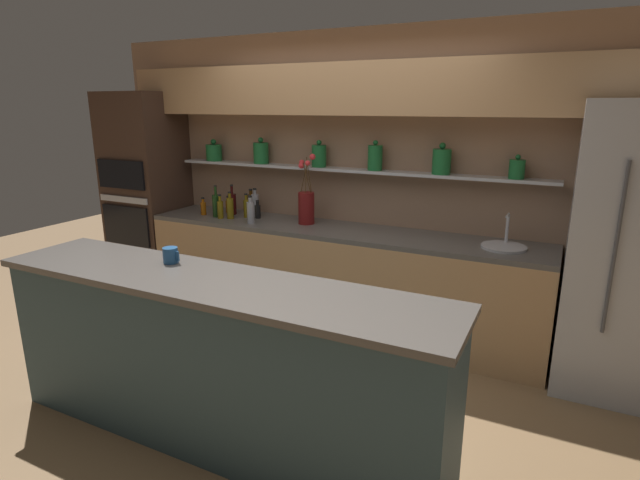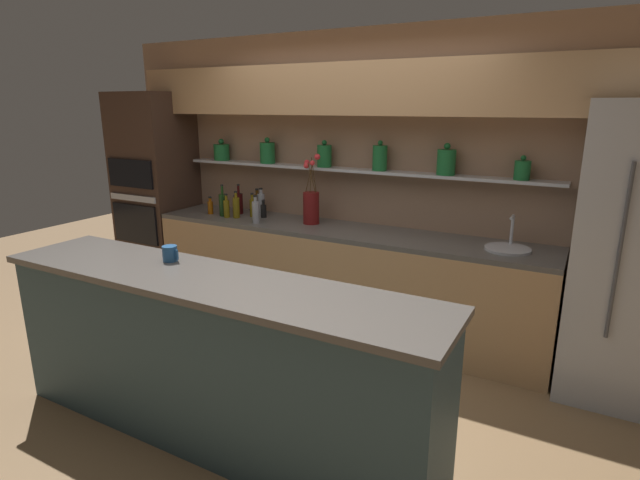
{
  "view_description": "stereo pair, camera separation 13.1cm",
  "coord_description": "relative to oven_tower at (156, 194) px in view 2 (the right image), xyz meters",
  "views": [
    {
      "loc": [
        1.73,
        -2.61,
        1.96
      ],
      "look_at": [
        0.24,
        0.36,
        1.06
      ],
      "focal_mm": 28.0,
      "sensor_mm": 36.0,
      "label": 1
    },
    {
      "loc": [
        1.84,
        -2.55,
        1.96
      ],
      "look_at": [
        0.24,
        0.36,
        1.06
      ],
      "focal_mm": 28.0,
      "sensor_mm": 36.0,
      "label": 2
    }
  ],
  "objects": [
    {
      "name": "sink_fixture",
      "position": [
        3.59,
        0.01,
        -0.1
      ],
      "size": [
        0.33,
        0.33,
        0.25
      ],
      "color": "#B7B7BC",
      "rests_on": "back_counter_unit"
    },
    {
      "name": "bottle_oil_4",
      "position": [
        1.24,
        0.03,
        -0.03
      ],
      "size": [
        0.05,
        0.05,
        0.23
      ],
      "color": "brown",
      "rests_on": "back_counter_unit"
    },
    {
      "name": "flower_vase",
      "position": [
        1.88,
        0.05,
        0.05
      ],
      "size": [
        0.18,
        0.16,
        0.63
      ],
      "color": "maroon",
      "rests_on": "back_counter_unit"
    },
    {
      "name": "bottle_sauce_10",
      "position": [
        1.36,
        0.05,
        -0.05
      ],
      "size": [
        0.05,
        0.05,
        0.17
      ],
      "color": "black",
      "rests_on": "back_counter_unit"
    },
    {
      "name": "bottle_sauce_3",
      "position": [
        0.95,
        0.14,
        -0.06
      ],
      "size": [
        0.05,
        0.05,
        0.17
      ],
      "color": "#9E4C0A",
      "rests_on": "back_counter_unit"
    },
    {
      "name": "coffee_mug",
      "position": [
        1.83,
        -1.63,
        0.02
      ],
      "size": [
        0.11,
        0.09,
        0.1
      ],
      "color": "#235184",
      "rests_on": "island_counter"
    },
    {
      "name": "bottle_oil_5",
      "position": [
        1.14,
        -0.08,
        -0.02
      ],
      "size": [
        0.06,
        0.06,
        0.26
      ],
      "color": "brown",
      "rests_on": "back_counter_unit"
    },
    {
      "name": "bottle_spirit_6",
      "position": [
        1.21,
        0.16,
        -0.02
      ],
      "size": [
        0.06,
        0.06,
        0.25
      ],
      "color": "#4C2D0C",
      "rests_on": "back_counter_unit"
    },
    {
      "name": "island_counter",
      "position": [
        2.24,
        -1.76,
        -0.53
      ],
      "size": [
        2.84,
        0.61,
        1.02
      ],
      "color": "#334C56",
      "rests_on": "ground_plane"
    },
    {
      "name": "bottle_wine_9",
      "position": [
        0.97,
        -0.08,
        -0.01
      ],
      "size": [
        0.07,
        0.07,
        0.31
      ],
      "color": "#193814",
      "rests_on": "back_counter_unit"
    },
    {
      "name": "oven_tower",
      "position": [
        0.0,
        0.0,
        0.0
      ],
      "size": [
        0.72,
        0.64,
        2.09
      ],
      "color": "#3D281E",
      "rests_on": "ground_plane"
    },
    {
      "name": "ground_plane",
      "position": [
        2.24,
        -1.24,
        -1.05
      ],
      "size": [
        12.0,
        12.0,
        0.0
      ],
      "primitive_type": "plane",
      "color": "olive"
    },
    {
      "name": "bottle_sauce_1",
      "position": [
        0.8,
        -0.06,
        -0.05
      ],
      "size": [
        0.05,
        0.05,
        0.17
      ],
      "color": "#9E4C0A",
      "rests_on": "back_counter_unit"
    },
    {
      "name": "bottle_spirit_8",
      "position": [
        1.43,
        -0.17,
        -0.02
      ],
      "size": [
        0.06,
        0.06,
        0.26
      ],
      "color": "gray",
      "rests_on": "back_counter_unit"
    },
    {
      "name": "bottle_oil_2",
      "position": [
        1.05,
        -0.12,
        -0.03
      ],
      "size": [
        0.06,
        0.06,
        0.23
      ],
      "color": "brown",
      "rests_on": "back_counter_unit"
    },
    {
      "name": "bottle_spirit_7",
      "position": [
        1.29,
        0.12,
        -0.01
      ],
      "size": [
        0.07,
        0.07,
        0.27
      ],
      "color": "gray",
      "rests_on": "back_counter_unit"
    },
    {
      "name": "back_wall_unit",
      "position": [
        2.24,
        0.29,
        0.5
      ],
      "size": [
        5.2,
        0.44,
        2.6
      ],
      "color": "#937056",
      "rests_on": "ground_plane"
    },
    {
      "name": "bottle_wine_0",
      "position": [
        1.04,
        0.09,
        -0.02
      ],
      "size": [
        0.08,
        0.08,
        0.29
      ],
      "color": "#380C0C",
      "rests_on": "back_counter_unit"
    },
    {
      "name": "back_counter_unit",
      "position": [
        2.19,
        0.0,
        -0.59
      ],
      "size": [
        3.62,
        0.62,
        0.92
      ],
      "color": "tan",
      "rests_on": "ground_plane"
    }
  ]
}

